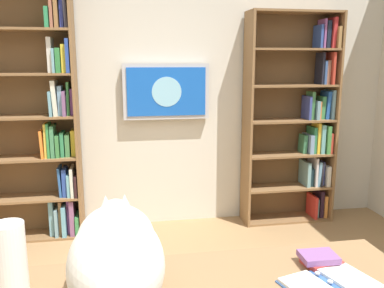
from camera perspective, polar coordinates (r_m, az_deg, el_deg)
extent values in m
cube|color=beige|center=(3.82, -4.42, 8.60)|extent=(4.52, 0.06, 2.70)
cube|color=brown|center=(4.15, 18.88, 3.29)|extent=(0.02, 0.28, 1.98)
cube|color=brown|center=(3.82, 7.74, 3.14)|extent=(0.02, 0.28, 1.98)
cube|color=brown|center=(4.09, 12.80, 3.51)|extent=(0.86, 0.01, 1.98)
cube|color=brown|center=(4.22, 12.90, -10.07)|extent=(0.82, 0.27, 0.02)
cube|color=brown|center=(4.11, 13.11, -5.83)|extent=(0.82, 0.27, 0.02)
cube|color=brown|center=(4.03, 13.32, -1.37)|extent=(0.82, 0.27, 0.02)
cube|color=brown|center=(3.97, 13.54, 3.24)|extent=(0.82, 0.27, 0.02)
cube|color=brown|center=(3.94, 13.77, 7.95)|extent=(0.82, 0.27, 0.02)
cube|color=brown|center=(3.93, 14.00, 12.72)|extent=(0.82, 0.27, 0.02)
cube|color=brown|center=(3.95, 14.24, 17.46)|extent=(0.82, 0.27, 0.02)
cube|color=orange|center=(4.34, 17.70, -8.05)|extent=(0.03, 0.20, 0.22)
cube|color=#2A1927|center=(4.32, 17.25, -7.76)|extent=(0.04, 0.18, 0.27)
cube|color=#6499A1|center=(4.31, 16.76, -8.38)|extent=(0.03, 0.14, 0.18)
cube|color=red|center=(4.27, 16.43, -8.25)|extent=(0.03, 0.21, 0.22)
cube|color=beige|center=(4.24, 17.92, -4.01)|extent=(0.04, 0.23, 0.20)
cube|color=#3A4595|center=(4.21, 17.56, -3.83)|extent=(0.02, 0.13, 0.24)
cube|color=#292730|center=(4.20, 17.30, -3.85)|extent=(0.02, 0.18, 0.24)
cube|color=#6394B2|center=(4.19, 16.94, -3.85)|extent=(0.04, 0.18, 0.24)
cube|color=silver|center=(4.18, 16.52, -3.57)|extent=(0.02, 0.21, 0.28)
cube|color=#15282E|center=(4.17, 16.08, -4.33)|extent=(0.04, 0.14, 0.18)
cube|color=#709FA3|center=(4.15, 15.49, -3.91)|extent=(0.03, 0.21, 0.24)
cube|color=#B5392B|center=(4.16, 18.37, 0.28)|extent=(0.03, 0.20, 0.20)
cube|color=#3F833F|center=(4.14, 17.99, 0.73)|extent=(0.04, 0.22, 0.27)
cube|color=#61A2A4|center=(4.13, 17.25, 0.84)|extent=(0.04, 0.23, 0.28)
cube|color=yellow|center=(4.09, 16.94, 0.87)|extent=(0.03, 0.15, 0.29)
cube|color=#2D774B|center=(4.10, 16.36, 0.62)|extent=(0.03, 0.18, 0.25)
cube|color=#718FB2|center=(4.09, 15.88, 0.11)|extent=(0.04, 0.21, 0.18)
cube|color=#37734D|center=(4.07, 15.24, 0.07)|extent=(0.04, 0.13, 0.18)
cube|color=#69939F|center=(4.12, 18.62, 5.31)|extent=(0.02, 0.21, 0.27)
cube|color=#22519C|center=(4.11, 18.09, 5.25)|extent=(0.05, 0.17, 0.26)
cube|color=#3A804B|center=(4.08, 17.58, 4.90)|extent=(0.05, 0.13, 0.21)
cube|color=orange|center=(4.07, 17.07, 4.59)|extent=(0.02, 0.16, 0.17)
cube|color=#668F9C|center=(4.05, 16.69, 4.62)|extent=(0.03, 0.21, 0.17)
cube|color=#3E7A47|center=(4.03, 16.22, 5.22)|extent=(0.03, 0.14, 0.26)
cube|color=#36428D|center=(4.01, 15.73, 4.93)|extent=(0.02, 0.18, 0.22)
cube|color=silver|center=(4.10, 18.86, 9.41)|extent=(0.03, 0.13, 0.21)
cube|color=#B53728|center=(4.09, 18.55, 10.01)|extent=(0.02, 0.23, 0.29)
cube|color=#95614B|center=(4.06, 18.20, 9.50)|extent=(0.03, 0.13, 0.22)
cube|color=#36558E|center=(4.04, 17.71, 9.51)|extent=(0.02, 0.17, 0.22)
cube|color=black|center=(4.03, 17.43, 10.05)|extent=(0.02, 0.16, 0.29)
cube|color=olive|center=(4.09, 19.25, 13.86)|extent=(0.03, 0.23, 0.19)
cube|color=#B22A2B|center=(4.08, 18.84, 14.46)|extent=(0.04, 0.17, 0.27)
cube|color=black|center=(4.07, 18.11, 14.31)|extent=(0.04, 0.17, 0.24)
cube|color=#864B86|center=(4.05, 17.70, 14.46)|extent=(0.02, 0.15, 0.26)
cube|color=#2D4893|center=(4.04, 17.22, 14.13)|extent=(0.02, 0.17, 0.21)
cube|color=brown|center=(3.65, -15.84, 3.82)|extent=(0.02, 0.28, 2.16)
cube|color=brown|center=(3.86, -22.40, 3.77)|extent=(0.93, 0.01, 2.16)
cube|color=brown|center=(4.00, -21.61, -11.83)|extent=(0.89, 0.27, 0.02)
cube|color=brown|center=(3.88, -22.00, -6.98)|extent=(0.89, 0.27, 0.02)
cube|color=brown|center=(3.79, -22.41, -1.85)|extent=(0.89, 0.27, 0.02)
cube|color=brown|center=(3.73, -22.83, 3.50)|extent=(0.89, 0.27, 0.02)
cube|color=brown|center=(3.70, -23.26, 8.97)|extent=(0.89, 0.27, 0.02)
cube|color=brown|center=(3.71, -23.72, 14.47)|extent=(0.89, 0.27, 0.02)
cube|color=#378448|center=(3.88, -15.64, -10.59)|extent=(0.03, 0.21, 0.18)
cube|color=#815279|center=(3.86, -16.33, -9.61)|extent=(0.04, 0.19, 0.32)
cube|color=#864B8B|center=(3.89, -16.84, -9.56)|extent=(0.02, 0.13, 0.31)
cube|color=#5D9CB1|center=(3.89, -17.32, -9.91)|extent=(0.04, 0.23, 0.27)
cube|color=#996F47|center=(3.90, -17.84, -9.59)|extent=(0.03, 0.16, 0.31)
cube|color=#6D94A1|center=(3.89, -18.28, -10.11)|extent=(0.03, 0.21, 0.25)
cube|color=#689DAF|center=(3.90, -18.94, -9.59)|extent=(0.04, 0.15, 0.32)
cube|color=black|center=(3.77, -15.84, -5.42)|extent=(0.02, 0.23, 0.19)
cube|color=silver|center=(3.76, -16.35, -4.98)|extent=(0.03, 0.21, 0.25)
cube|color=#63A1B1|center=(3.77, -16.77, -5.41)|extent=(0.03, 0.19, 0.20)
cube|color=#294598|center=(3.78, -17.31, -5.01)|extent=(0.04, 0.17, 0.25)
cube|color=#29589B|center=(3.79, -17.89, -4.89)|extent=(0.03, 0.19, 0.26)
cube|color=gold|center=(3.70, -16.23, 0.21)|extent=(0.04, 0.13, 0.22)
cube|color=#3F7C44|center=(3.70, -16.94, -0.06)|extent=(0.04, 0.16, 0.19)
cube|color=#308051|center=(3.71, -17.59, 0.06)|extent=(0.03, 0.17, 0.21)
cube|color=#377A3E|center=(3.71, -18.18, -0.15)|extent=(0.03, 0.20, 0.19)
cube|color=#3C7D52|center=(3.71, -18.79, 0.47)|extent=(0.03, 0.21, 0.27)
cube|color=#318242|center=(3.70, -19.35, 0.55)|extent=(0.02, 0.17, 0.29)
cube|color=gold|center=(3.71, -19.69, 0.53)|extent=(0.02, 0.16, 0.29)
cube|color=orange|center=(3.73, -20.09, 0.13)|extent=(0.03, 0.22, 0.24)
cube|color=#7D4283|center=(3.65, -16.43, 5.70)|extent=(0.02, 0.13, 0.22)
cube|color=#38823E|center=(3.63, -16.89, 6.10)|extent=(0.02, 0.12, 0.28)
cube|color=#744E7A|center=(3.65, -17.31, 5.52)|extent=(0.03, 0.24, 0.21)
cube|color=#6F98B3|center=(3.64, -17.87, 5.81)|extent=(0.03, 0.15, 0.25)
cube|color=beige|center=(3.66, -18.55, 6.15)|extent=(0.05, 0.21, 0.30)
cube|color=#649BAB|center=(3.66, -19.03, 5.42)|extent=(0.03, 0.23, 0.21)
cube|color=#244093|center=(3.61, -16.88, 11.71)|extent=(0.03, 0.23, 0.28)
cube|color=gold|center=(3.63, -17.40, 11.32)|extent=(0.03, 0.19, 0.23)
cube|color=#2D783A|center=(3.63, -18.10, 11.05)|extent=(0.04, 0.19, 0.20)
cube|color=#68A1B0|center=(3.64, -18.65, 10.98)|extent=(0.02, 0.20, 0.20)
cube|color=beige|center=(3.65, -19.16, 11.66)|extent=(0.04, 0.17, 0.29)
cube|color=#29252A|center=(3.65, -17.14, 17.00)|extent=(0.03, 0.23, 0.24)
cube|color=#35409D|center=(3.65, -17.77, 17.57)|extent=(0.03, 0.13, 0.31)
cube|color=olive|center=(3.65, -18.40, 17.39)|extent=(0.03, 0.19, 0.29)
cube|color=#A3614A|center=(3.66, -18.95, 16.94)|extent=(0.02, 0.20, 0.24)
cube|color=#2B834F|center=(3.66, -19.49, 16.27)|extent=(0.03, 0.22, 0.16)
cube|color=#B7B7BC|center=(3.75, -3.63, 7.34)|extent=(0.78, 0.06, 0.50)
cube|color=blue|center=(3.71, -3.57, 7.30)|extent=(0.71, 0.01, 0.43)
cylinder|color=#8CCCEA|center=(3.71, -3.56, 7.30)|extent=(0.27, 0.00, 0.27)
ellipsoid|color=silver|center=(1.40, -10.52, -16.21)|extent=(0.32, 0.45, 0.32)
ellipsoid|color=silver|center=(1.48, -10.55, -12.99)|extent=(0.27, 0.25, 0.24)
sphere|color=silver|center=(1.50, -10.62, -9.85)|extent=(0.12, 0.12, 0.12)
cone|color=silver|center=(1.49, -9.39, -8.17)|extent=(0.05, 0.05, 0.07)
cone|color=silver|center=(1.49, -11.99, -8.25)|extent=(0.05, 0.05, 0.07)
cone|color=beige|center=(1.48, -9.38, -8.43)|extent=(0.03, 0.03, 0.05)
cone|color=beige|center=(1.49, -11.99, -8.51)|extent=(0.03, 0.03, 0.05)
cube|color=#335999|center=(1.72, 20.98, -17.30)|extent=(0.20, 0.25, 0.01)
cube|color=#335999|center=(1.66, 18.73, -18.21)|extent=(0.09, 0.22, 0.01)
cube|color=white|center=(1.72, 21.01, -17.04)|extent=(0.19, 0.24, 0.01)
cylinder|color=silver|center=(1.65, 18.77, -17.76)|extent=(0.02, 0.02, 0.01)
cylinder|color=silver|center=(1.70, 17.15, -16.89)|extent=(0.02, 0.02, 0.01)
cylinder|color=white|center=(1.61, -24.05, -14.45)|extent=(0.11, 0.11, 0.26)
cube|color=#B7332D|center=(1.80, 17.66, -15.45)|extent=(0.16, 0.13, 0.02)
cube|color=#7A4C84|center=(1.78, 17.27, -14.83)|extent=(0.15, 0.11, 0.02)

